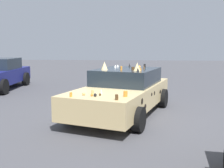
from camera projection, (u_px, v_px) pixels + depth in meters
name	position (u px, v px, depth m)	size (l,w,h in m)	color
ground_plane	(122.00, 114.00, 7.82)	(60.00, 60.00, 0.00)	#47474C
art_car_decorated	(123.00, 91.00, 7.80)	(4.79, 3.07, 1.55)	#D8BC7F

